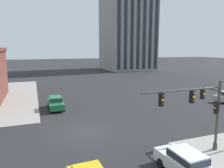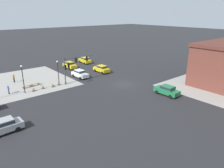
% 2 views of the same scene
% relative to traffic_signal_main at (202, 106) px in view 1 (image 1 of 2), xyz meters
% --- Properties ---
extents(ground_plane, '(320.00, 320.00, 0.00)m').
position_rel_traffic_signal_main_xyz_m(ground_plane, '(-7.42, 7.09, -3.59)').
color(ground_plane, '#262628').
extents(traffic_signal_main, '(6.86, 2.09, 5.52)m').
position_rel_traffic_signal_main_xyz_m(traffic_signal_main, '(0.00, 0.00, 0.00)').
color(traffic_signal_main, '#383D38').
rests_on(traffic_signal_main, ground).
extents(car_main_southbound_near, '(1.94, 4.42, 1.68)m').
position_rel_traffic_signal_main_xyz_m(car_main_southbound_near, '(-9.31, 15.98, -2.67)').
color(car_main_southbound_near, '#1E6B3D').
rests_on(car_main_southbound_near, ground).
extents(car_cross_eastbound, '(2.00, 4.45, 1.68)m').
position_rel_traffic_signal_main_xyz_m(car_cross_eastbound, '(-3.25, -2.38, -2.67)').
color(car_cross_eastbound, silver).
rests_on(car_cross_eastbound, ground).
extents(residential_tower_skyline_right, '(17.05, 19.70, 46.68)m').
position_rel_traffic_signal_main_xyz_m(residential_tower_skyline_right, '(22.86, 64.96, 19.77)').
color(residential_tower_skyline_right, gray).
rests_on(residential_tower_skyline_right, ground).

